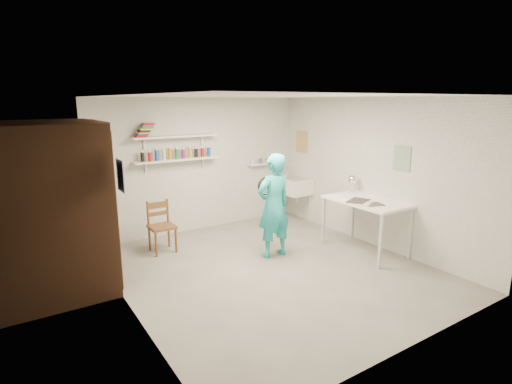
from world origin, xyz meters
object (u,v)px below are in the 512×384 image
man (274,206)px  wooden_chair (162,227)px  belfast_sink (294,186)px  wall_clock (266,186)px  desk_lamp (353,179)px  work_table (365,226)px

man → wooden_chair: man is taller
belfast_sink → wall_clock: 1.83m
wooden_chair → desk_lamp: (2.90, -1.22, 0.65)m
belfast_sink → wooden_chair: 2.83m
wooden_chair → work_table: 3.20m
work_table → man: bearing=154.4°
wall_clock → wooden_chair: 1.76m
wooden_chair → work_table: work_table is taller
wooden_chair → belfast_sink: bearing=4.1°
man → wall_clock: man is taller
desk_lamp → work_table: bearing=-112.4°
belfast_sink → desk_lamp: size_ratio=3.81×
wooden_chair → man: bearing=-38.7°
wooden_chair → work_table: bearing=-32.9°
wall_clock → desk_lamp: size_ratio=1.82×
belfast_sink → wall_clock: bearing=-142.8°
wall_clock → work_table: bearing=-34.5°
belfast_sink → work_table: 1.96m
belfast_sink → wall_clock: wall_clock is taller
man → desk_lamp: (1.53, -0.13, 0.26)m
belfast_sink → work_table: (-0.11, -1.93, -0.28)m
work_table → desk_lamp: bearing=67.6°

